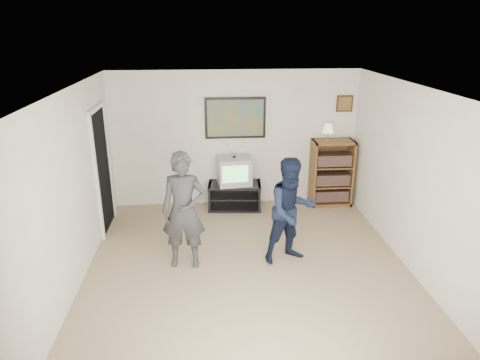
{
  "coord_description": "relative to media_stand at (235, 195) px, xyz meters",
  "views": [
    {
      "loc": [
        -0.55,
        -5.12,
        3.24
      ],
      "look_at": [
        -0.07,
        0.58,
        1.15
      ],
      "focal_mm": 32.0,
      "sensor_mm": 36.0,
      "label": 1
    }
  ],
  "objects": [
    {
      "name": "room_shell",
      "position": [
        0.04,
        -1.88,
        1.01
      ],
      "size": [
        4.51,
        5.0,
        2.51
      ],
      "color": "#8E7C5A",
      "rests_on": "ground"
    },
    {
      "name": "media_stand",
      "position": [
        0.0,
        0.0,
        0.0
      ],
      "size": [
        1.01,
        0.62,
        0.48
      ],
      "rotation": [
        0.0,
        0.0,
        -0.09
      ],
      "color": "black",
      "rests_on": "room_shell"
    },
    {
      "name": "crt_television",
      "position": [
        -0.01,
        0.0,
        0.49
      ],
      "size": [
        0.63,
        0.55,
        0.5
      ],
      "primitive_type": null,
      "rotation": [
        0.0,
        0.0,
        0.09
      ],
      "color": "#A9A8A3",
      "rests_on": "media_stand"
    },
    {
      "name": "bookshelf",
      "position": [
        1.82,
        0.05,
        0.38
      ],
      "size": [
        0.76,
        0.43,
        1.24
      ],
      "primitive_type": null,
      "color": "#552F19",
      "rests_on": "room_shell"
    },
    {
      "name": "table_lamp",
      "position": [
        1.69,
        0.0,
        1.16
      ],
      "size": [
        0.2,
        0.2,
        0.32
      ],
      "primitive_type": null,
      "color": "beige",
      "rests_on": "bookshelf"
    },
    {
      "name": "person_tall",
      "position": [
        -0.84,
        -1.95,
        0.59
      ],
      "size": [
        0.64,
        0.45,
        1.67
      ],
      "primitive_type": "imported",
      "rotation": [
        0.0,
        0.0,
        -0.08
      ],
      "color": "#303032",
      "rests_on": "room_shell"
    },
    {
      "name": "person_short",
      "position": [
        0.66,
        -1.94,
        0.53
      ],
      "size": [
        0.9,
        0.79,
        1.55
      ],
      "primitive_type": "imported",
      "rotation": [
        0.0,
        0.0,
        0.31
      ],
      "color": "black",
      "rests_on": "room_shell"
    },
    {
      "name": "controller_left",
      "position": [
        -0.87,
        -1.7,
        0.98
      ],
      "size": [
        0.04,
        0.13,
        0.04
      ],
      "primitive_type": "cube",
      "rotation": [
        0.0,
        0.0,
        0.07
      ],
      "color": "white",
      "rests_on": "person_tall"
    },
    {
      "name": "controller_right",
      "position": [
        0.63,
        -1.73,
        0.88
      ],
      "size": [
        0.05,
        0.12,
        0.03
      ],
      "primitive_type": "cube",
      "rotation": [
        0.0,
        0.0,
        -0.15
      ],
      "color": "white",
      "rests_on": "person_short"
    },
    {
      "name": "poster",
      "position": [
        0.04,
        0.25,
        1.41
      ],
      "size": [
        1.1,
        0.03,
        0.75
      ],
      "primitive_type": "cube",
      "color": "black",
      "rests_on": "room_shell"
    },
    {
      "name": "air_vent",
      "position": [
        -0.51,
        0.25,
        1.71
      ],
      "size": [
        0.28,
        0.02,
        0.14
      ],
      "primitive_type": "cube",
      "color": "white",
      "rests_on": "room_shell"
    },
    {
      "name": "small_picture",
      "position": [
        2.04,
        0.25,
        1.64
      ],
      "size": [
        0.3,
        0.03,
        0.3
      ],
      "primitive_type": "cube",
      "color": "#3E2914",
      "rests_on": "room_shell"
    },
    {
      "name": "doorway",
      "position": [
        -2.2,
        -0.63,
        0.76
      ],
      "size": [
        0.03,
        0.85,
        2.0
      ],
      "primitive_type": "cube",
      "color": "black",
      "rests_on": "room_shell"
    }
  ]
}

